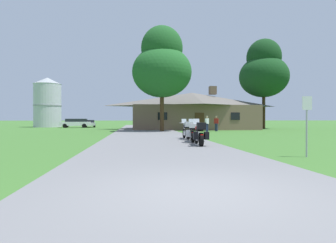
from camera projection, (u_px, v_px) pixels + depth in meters
The scene contains 14 objects.
ground_plane at pixel (148, 134), 24.91m from camera, with size 500.00×500.00×0.00m, color #386628.
asphalt_driveway at pixel (149, 135), 22.92m from camera, with size 6.40×80.00×0.06m, color slate.
motorcycle_red_nearest_to_camera at pixel (199, 134), 13.78m from camera, with size 0.78×2.08×1.30m.
motorcycle_black_second_in_row at pixel (192, 132), 15.91m from camera, with size 0.90×2.08×1.30m.
motorcycle_black_farthest_in_row at pixel (186, 130), 18.22m from camera, with size 0.66×2.08×1.30m.
stone_lodge at pixel (192, 110), 38.04m from camera, with size 16.70×9.38×5.79m.
bystander_red_shirt_near_lodge at pixel (216, 123), 31.21m from camera, with size 0.42×0.41×1.69m.
bystander_white_shirt_beside_signpost at pixel (207, 123), 29.77m from camera, with size 0.49×0.37×1.69m.
metal_signpost_roadside at pixel (307, 119), 9.94m from camera, with size 0.36×0.06×2.14m.
tree_by_lodge_front at pixel (162, 65), 30.39m from camera, with size 6.39×6.39×11.33m.
tree_right_of_lodge at pixel (264, 71), 39.67m from camera, with size 6.79×6.79×12.56m.
metal_silo_distant at pixel (48, 102), 47.39m from camera, with size 4.51×4.51×8.30m.
parked_white_suv_far_left at pixel (76, 123), 44.37m from camera, with size 4.72×2.18×1.40m.
parked_silver_sedan_far_left at pixel (89, 123), 46.79m from camera, with size 2.56×4.46×1.20m.
Camera 1 is at (-1.09, -4.93, 1.34)m, focal length 30.30 mm.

